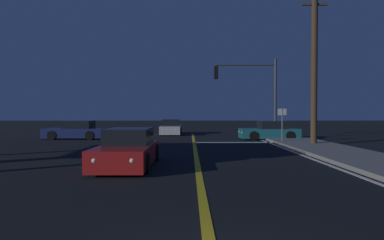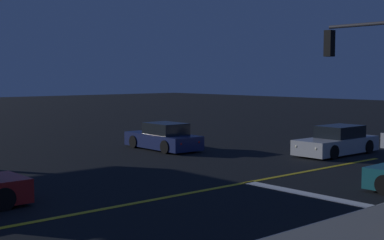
{
  "view_description": "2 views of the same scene",
  "coord_description": "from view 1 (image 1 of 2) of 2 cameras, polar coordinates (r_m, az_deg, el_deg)",
  "views": [
    {
      "loc": [
        -0.29,
        -3.12,
        1.89
      ],
      "look_at": [
        -0.13,
        18.46,
        1.44
      ],
      "focal_mm": 30.73,
      "sensor_mm": 36.0,
      "label": 1
    },
    {
      "loc": [
        12.79,
        4.19,
        3.66
      ],
      "look_at": [
        0.24,
        15.13,
        2.32
      ],
      "focal_mm": 51.39,
      "sensor_mm": 36.0,
      "label": 2
    }
  ],
  "objects": [
    {
      "name": "sidewalk_right",
      "position": [
        14.67,
        27.84,
        -6.05
      ],
      "size": [
        3.2,
        34.93,
        0.15
      ],
      "primitive_type": "cube",
      "color": "slate",
      "rests_on": "ground"
    },
    {
      "name": "lane_line_center",
      "position": [
        12.96,
        0.85,
        -7.17
      ],
      "size": [
        0.2,
        32.99,
        0.01
      ],
      "primitive_type": "cube",
      "color": "gold",
      "rests_on": "ground"
    },
    {
      "name": "lane_line_edge_right",
      "position": [
        13.91,
        21.06,
        -6.67
      ],
      "size": [
        0.16,
        32.99,
        0.01
      ],
      "primitive_type": "cube",
      "color": "white",
      "rests_on": "ground"
    },
    {
      "name": "stop_bar",
      "position": [
        21.29,
        7.14,
        -3.89
      ],
      "size": [
        5.02,
        0.5,
        0.01
      ],
      "primitive_type": "cube",
      "color": "white",
      "rests_on": "ground"
    },
    {
      "name": "car_lead_oncoming_silver",
      "position": [
        29.22,
        -3.66,
        -1.37
      ],
      "size": [
        1.84,
        4.65,
        1.34
      ],
      "rotation": [
        0.0,
        0.0,
        3.15
      ],
      "color": "#B2B5BA",
      "rests_on": "ground"
    },
    {
      "name": "car_distant_tail_red",
      "position": [
        12.04,
        -11.0,
        -5.07
      ],
      "size": [
        1.89,
        4.58,
        1.34
      ],
      "rotation": [
        0.0,
        0.0,
        3.14
      ],
      "color": "maroon",
      "rests_on": "ground"
    },
    {
      "name": "car_mid_block_teal",
      "position": [
        24.32,
        13.32,
        -1.92
      ],
      "size": [
        4.2,
        2.0,
        1.34
      ],
      "rotation": [
        0.0,
        0.0,
        1.6
      ],
      "color": "#195960",
      "rests_on": "ground"
    },
    {
      "name": "car_side_waiting_navy",
      "position": [
        25.52,
        -19.49,
        -1.81
      ],
      "size": [
        4.45,
        1.96,
        1.34
      ],
      "rotation": [
        0.0,
        0.0,
        1.54
      ],
      "color": "navy",
      "rests_on": "ground"
    },
    {
      "name": "traffic_signal_near_right",
      "position": [
        23.83,
        10.52,
        5.9
      ],
      "size": [
        4.45,
        0.28,
        5.72
      ],
      "rotation": [
        0.0,
        0.0,
        3.14
      ],
      "color": "#38383D",
      "rests_on": "ground"
    },
    {
      "name": "utility_pole_right",
      "position": [
        20.51,
        20.45,
        9.61
      ],
      "size": [
        1.74,
        0.36,
        9.56
      ],
      "color": "#42301E",
      "rests_on": "ground"
    },
    {
      "name": "street_sign_corner",
      "position": [
        21.33,
        15.38,
        0.11
      ],
      "size": [
        0.56,
        0.12,
        2.22
      ],
      "color": "slate",
      "rests_on": "ground"
    }
  ]
}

